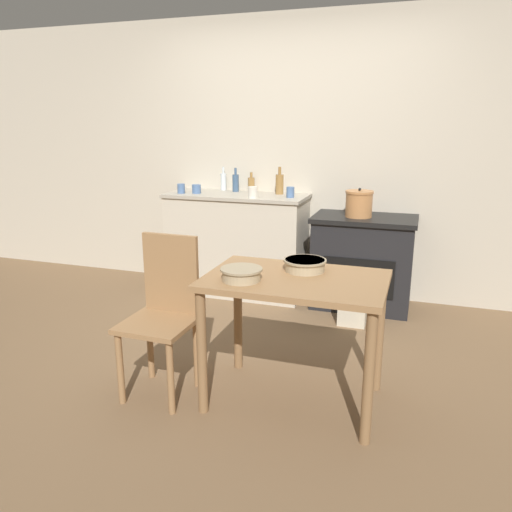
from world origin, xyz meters
TOP-DOWN VIEW (x-y plane):
  - ground_plane at (0.00, 0.00)m, footprint 14.00×14.00m
  - wall_back at (0.00, 1.58)m, footprint 8.00×0.07m
  - counter_cabinet at (-0.48, 1.29)m, footprint 1.32×0.56m
  - stove at (0.70, 1.28)m, footprint 0.88×0.57m
  - work_table at (0.53, -0.45)m, footprint 1.01×0.67m
  - chair at (-0.25, -0.57)m, footprint 0.41×0.41m
  - flour_sack at (0.70, 0.82)m, footprint 0.22×0.15m
  - stock_pot at (0.65, 1.25)m, footprint 0.24×0.24m
  - mixing_bowl_large at (0.26, -0.60)m, footprint 0.23×0.23m
  - mixing_bowl_small at (0.54, -0.31)m, footprint 0.25×0.25m
  - bottle_far_left at (-0.10, 1.40)m, footprint 0.07×0.07m
  - bottle_left at (-0.70, 1.50)m, footprint 0.06×0.06m
  - bottle_mid_left at (-0.55, 1.44)m, footprint 0.06×0.06m
  - bottle_center_left at (-0.41, 1.49)m, footprint 0.06×0.06m
  - cup_center at (-0.85, 1.20)m, footprint 0.08×0.08m
  - cup_center_right at (0.05, 1.23)m, footprint 0.07×0.07m
  - cup_mid_right at (-0.99, 1.16)m, footprint 0.07×0.07m
  - cup_right at (-0.26, 1.09)m, footprint 0.08×0.08m

SIDE VIEW (x-z plane):
  - ground_plane at x=0.00m, z-range 0.00..0.00m
  - flour_sack at x=0.70m, z-range 0.00..0.33m
  - stove at x=0.70m, z-range 0.00..0.82m
  - counter_cabinet at x=-0.48m, z-range 0.00..0.96m
  - chair at x=-0.25m, z-range 0.03..0.99m
  - work_table at x=0.53m, z-range 0.26..1.02m
  - mixing_bowl_small at x=0.54m, z-range 0.77..0.84m
  - mixing_bowl_large at x=0.26m, z-range 0.77..0.84m
  - stock_pot at x=0.65m, z-range 0.81..1.05m
  - cup_center at x=-0.85m, z-range 0.96..1.04m
  - cup_mid_right at x=-0.99m, z-range 0.96..1.05m
  - cup_center_right at x=0.05m, z-range 0.96..1.05m
  - cup_right at x=-0.26m, z-range 0.96..1.06m
  - bottle_center_left at x=-0.41m, z-range 0.94..1.12m
  - bottle_mid_left at x=-0.55m, z-range 0.93..1.16m
  - bottle_left at x=-0.70m, z-range 0.93..1.16m
  - bottle_far_left at x=-0.10m, z-range 0.93..1.18m
  - wall_back at x=0.00m, z-range 0.00..2.55m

